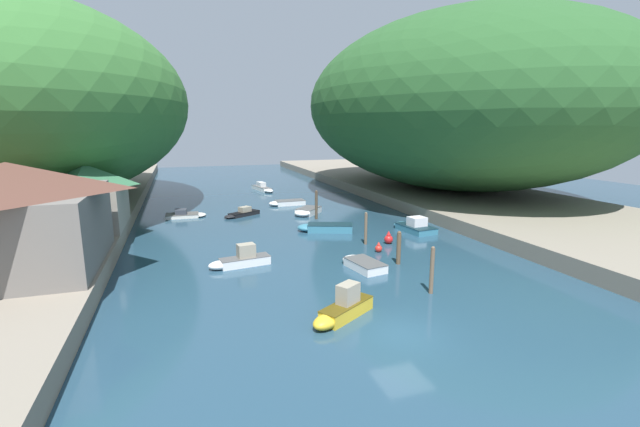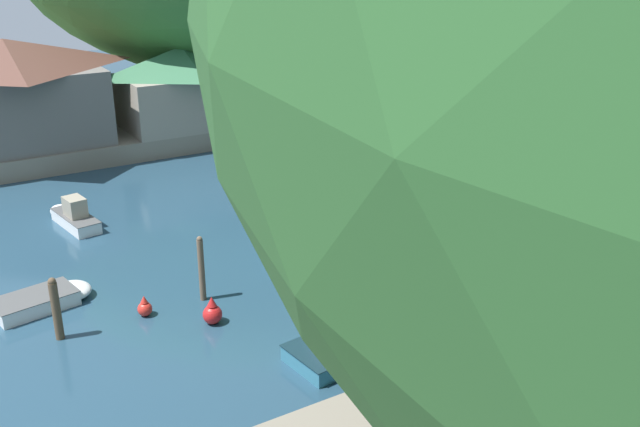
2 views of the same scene
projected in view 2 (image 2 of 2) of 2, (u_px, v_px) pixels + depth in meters
The scene contains 17 objects.
water_surface at pixel (414, 199), 39.96m from camera, with size 130.00×130.00×0.00m, color #234256.
left_bank at pixel (224, 102), 60.13m from camera, with size 22.00×120.00×1.30m.
waterfront_building at pixel (10, 89), 45.31m from camera, with size 9.94×11.37×6.53m.
boathouse_shed at pixel (184, 85), 49.19m from camera, with size 6.16×8.99×5.49m.
boat_navy_launch at pixel (352, 340), 25.22m from camera, with size 2.67×4.97×1.45m.
boat_white_cruiser at pixel (523, 191), 40.30m from camera, with size 4.65×2.05×0.60m.
boat_far_upstream at pixel (72, 216), 36.33m from camera, with size 4.57×1.86×1.58m.
boat_far_right_bank at pixel (442, 218), 36.40m from camera, with size 4.08×4.22×0.72m.
boat_small_dinghy at pixel (382, 176), 42.87m from camera, with size 4.50×3.46×0.99m.
boat_moored_right at pixel (47, 298), 28.41m from camera, with size 2.34×4.08×0.61m.
boat_red_skiff at pixel (297, 246), 33.06m from camera, with size 5.57×3.52×0.71m.
boat_open_rowboat at pixel (348, 149), 48.27m from camera, with size 4.38×2.23×0.90m.
mooring_post_second at pixel (56, 308), 25.73m from camera, with size 0.32×0.32×2.48m.
mooring_post_middle at pixel (201, 268), 28.46m from camera, with size 0.25×0.25×2.79m.
mooring_post_farthest at pixel (407, 206), 34.43m from camera, with size 0.30×0.30×3.15m.
channel_buoy_near at pixel (212, 313), 27.05m from camera, with size 0.75×0.75×1.12m.
channel_buoy_far at pixel (145, 308), 27.63m from camera, with size 0.57×0.57×0.86m.
Camera 2 is at (29.29, 6.00, 13.84)m, focal length 40.00 mm.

